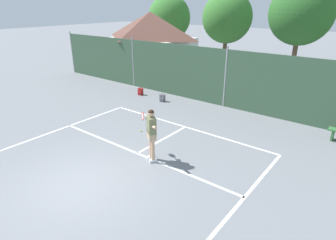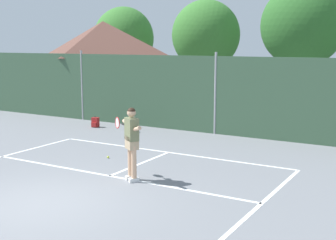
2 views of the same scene
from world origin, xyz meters
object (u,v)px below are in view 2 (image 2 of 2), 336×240
object	(u,v)px
tennis_ball	(108,157)
backpack_grey	(129,127)
tennis_player	(131,137)
backpack_red	(95,123)

from	to	relation	value
tennis_ball	backpack_grey	size ratio (longest dim) A/B	0.14
tennis_player	tennis_ball	xyz separation A→B (m)	(-1.92, 1.51, -1.08)
backpack_red	tennis_ball	bearing A→B (deg)	-46.68
backpack_red	backpack_grey	bearing A→B (deg)	-4.90
tennis_ball	backpack_red	size ratio (longest dim) A/B	0.14
tennis_player	backpack_grey	distance (m)	6.46
backpack_grey	tennis_ball	bearing A→B (deg)	-63.63
backpack_grey	backpack_red	bearing A→B (deg)	175.10
tennis_player	backpack_grey	xyz separation A→B (m)	(-3.74, 5.19, -0.92)
backpack_red	backpack_grey	size ratio (longest dim) A/B	1.00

